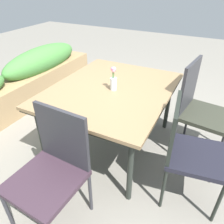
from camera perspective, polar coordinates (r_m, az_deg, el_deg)
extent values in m
plane|color=gray|center=(2.59, -0.88, -9.09)|extent=(12.00, 12.00, 0.00)
cube|color=#8C704C|center=(2.24, 0.00, 5.96)|extent=(1.43, 1.16, 0.03)
cube|color=#232823|center=(2.25, 0.00, 5.31)|extent=(1.40, 1.14, 0.02)
cylinder|color=#232823|center=(1.86, 4.78, -15.06)|extent=(0.05, 0.05, 0.70)
cylinder|color=#232823|center=(2.79, 14.47, 2.03)|extent=(0.05, 0.05, 0.70)
cylinder|color=#232823|center=(2.27, -17.99, -6.39)|extent=(0.05, 0.05, 0.70)
cylinder|color=#232823|center=(3.08, -2.79, 6.12)|extent=(0.05, 0.05, 0.70)
cube|color=#33362A|center=(2.44, 23.54, -0.86)|extent=(0.55, 0.55, 0.04)
cube|color=#2D2D33|center=(2.36, 19.64, 6.41)|extent=(0.46, 0.09, 0.52)
cylinder|color=#2D2D33|center=(2.38, 26.10, -9.95)|extent=(0.03, 0.03, 0.47)
cylinder|color=#2D2D33|center=(2.79, 19.21, -1.57)|extent=(0.03, 0.03, 0.47)
cylinder|color=#2D2D33|center=(2.43, 15.93, -6.49)|extent=(0.03, 0.03, 0.47)
cube|color=#392733|center=(1.72, -16.97, -17.15)|extent=(0.51, 0.51, 0.04)
cube|color=#2D2D33|center=(1.65, -12.89, -6.50)|extent=(0.05, 0.46, 0.49)
cylinder|color=#2D2D33|center=(1.95, -25.73, -22.37)|extent=(0.03, 0.03, 0.43)
cylinder|color=#2D2D33|center=(1.89, -5.72, -20.28)|extent=(0.03, 0.03, 0.43)
cylinder|color=#2D2D33|center=(2.10, -16.07, -14.79)|extent=(0.03, 0.03, 0.43)
cube|color=black|center=(1.93, 21.25, -10.68)|extent=(0.52, 0.52, 0.04)
cube|color=black|center=(1.77, 15.89, -4.00)|extent=(0.44, 0.09, 0.45)
cylinder|color=black|center=(2.27, 25.39, -12.41)|extent=(0.03, 0.03, 0.46)
cylinder|color=black|center=(1.99, 26.10, -20.66)|extent=(0.03, 0.03, 0.46)
cylinder|color=black|center=(2.23, 14.68, -10.78)|extent=(0.03, 0.03, 0.46)
cylinder|color=black|center=(1.94, 13.29, -18.97)|extent=(0.03, 0.03, 0.46)
cylinder|color=silver|center=(2.17, 0.39, 7.37)|extent=(0.06, 0.06, 0.13)
cylinder|color=#387233|center=(2.13, 0.52, 9.58)|extent=(0.01, 0.01, 0.13)
sphere|color=pink|center=(2.11, 0.53, 11.26)|extent=(0.04, 0.04, 0.04)
cylinder|color=#387233|center=(2.13, 0.40, 9.42)|extent=(0.01, 0.01, 0.12)
sphere|color=pink|center=(2.11, 0.40, 10.93)|extent=(0.04, 0.04, 0.04)
cylinder|color=#387233|center=(2.13, 0.14, 9.57)|extent=(0.01, 0.00, 0.14)
sphere|color=pink|center=(2.10, 0.14, 11.28)|extent=(0.04, 0.04, 0.04)
cube|color=#9E7F56|center=(3.43, -25.42, 3.21)|extent=(3.39, 0.49, 0.44)
ellipsoid|color=#47843D|center=(3.76, -17.90, 12.96)|extent=(1.53, 0.44, 0.40)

